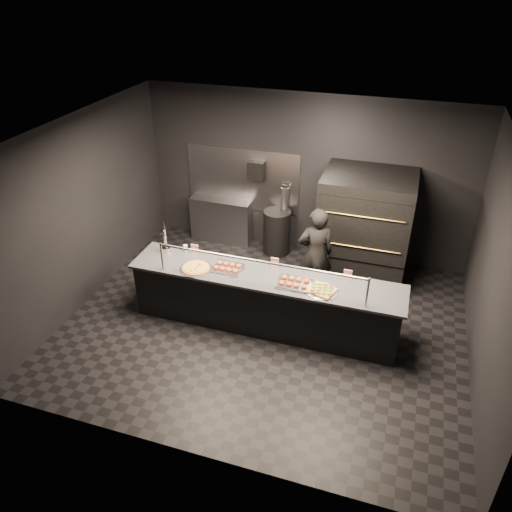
# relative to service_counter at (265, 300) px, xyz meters

# --- Properties ---
(room) EXTENTS (6.04, 6.00, 3.00)m
(room) POSITION_rel_service_counter_xyz_m (-0.02, 0.05, 1.03)
(room) COLOR black
(room) RESTS_ON ground
(service_counter) EXTENTS (4.10, 0.78, 1.37)m
(service_counter) POSITION_rel_service_counter_xyz_m (0.00, 0.00, 0.00)
(service_counter) COLOR black
(service_counter) RESTS_ON ground
(pizza_oven) EXTENTS (1.50, 1.23, 1.91)m
(pizza_oven) POSITION_rel_service_counter_xyz_m (1.20, 1.90, 0.50)
(pizza_oven) COLOR black
(pizza_oven) RESTS_ON ground
(prep_shelf) EXTENTS (1.20, 0.35, 0.90)m
(prep_shelf) POSITION_rel_service_counter_xyz_m (-1.60, 2.32, -0.01)
(prep_shelf) COLOR #99999E
(prep_shelf) RESTS_ON ground
(towel_dispenser) EXTENTS (0.30, 0.20, 0.35)m
(towel_dispenser) POSITION_rel_service_counter_xyz_m (-0.90, 2.39, 1.09)
(towel_dispenser) COLOR black
(towel_dispenser) RESTS_ON room
(fire_extinguisher) EXTENTS (0.14, 0.14, 0.51)m
(fire_extinguisher) POSITION_rel_service_counter_xyz_m (-0.35, 2.40, 0.60)
(fire_extinguisher) COLOR #B2B2B7
(fire_extinguisher) RESTS_ON room
(beer_tap) EXTENTS (0.14, 0.20, 0.55)m
(beer_tap) POSITION_rel_service_counter_xyz_m (-1.68, 0.17, 0.61)
(beer_tap) COLOR silver
(beer_tap) RESTS_ON service_counter
(round_pizza) EXTENTS (0.49, 0.49, 0.03)m
(round_pizza) POSITION_rel_service_counter_xyz_m (-1.03, -0.15, 0.47)
(round_pizza) COLOR silver
(round_pizza) RESTS_ON service_counter
(slider_tray_a) EXTENTS (0.52, 0.43, 0.07)m
(slider_tray_a) POSITION_rel_service_counter_xyz_m (-0.58, -0.01, 0.48)
(slider_tray_a) COLOR silver
(slider_tray_a) RESTS_ON service_counter
(slider_tray_b) EXTENTS (0.52, 0.42, 0.08)m
(slider_tray_b) POSITION_rel_service_counter_xyz_m (0.47, -0.09, 0.49)
(slider_tray_b) COLOR silver
(slider_tray_b) RESTS_ON service_counter
(square_pizza) EXTENTS (0.45, 0.45, 0.05)m
(square_pizza) POSITION_rel_service_counter_xyz_m (0.88, -0.15, 0.47)
(square_pizza) COLOR silver
(square_pizza) RESTS_ON service_counter
(condiment_jar) EXTENTS (0.17, 0.07, 0.11)m
(condiment_jar) POSITION_rel_service_counter_xyz_m (-1.37, 0.28, 0.51)
(condiment_jar) COLOR silver
(condiment_jar) RESTS_ON service_counter
(tent_cards) EXTENTS (2.52, 0.04, 0.15)m
(tent_cards) POSITION_rel_service_counter_xyz_m (-0.00, 0.28, 0.53)
(tent_cards) COLOR white
(tent_cards) RESTS_ON service_counter
(trash_bin) EXTENTS (0.52, 0.52, 0.86)m
(trash_bin) POSITION_rel_service_counter_xyz_m (-0.43, 2.22, -0.03)
(trash_bin) COLOR black
(trash_bin) RESTS_ON ground
(worker) EXTENTS (0.69, 0.59, 1.61)m
(worker) POSITION_rel_service_counter_xyz_m (0.54, 1.03, 0.34)
(worker) COLOR black
(worker) RESTS_ON ground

